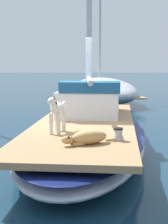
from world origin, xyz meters
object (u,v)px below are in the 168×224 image
Objects in this scene: dog_white at (55,110)px; deck_winch at (117,135)px; dog_tan at (86,137)px; sailboat_main at (84,137)px; moored_boat_far_astern at (102,90)px.

deck_winch is (1.05, -0.64, -0.32)m from dog_white.
sailboat_main is at bearing 90.60° from dog_tan.
sailboat_main is at bearing 105.88° from deck_winch.
dog_tan reaches higher than deck_winch.
moored_boat_far_astern is (0.91, 10.10, 0.27)m from sailboat_main.
dog_tan is 0.58m from deck_winch.
moored_boat_far_astern is at bearing 84.84° from sailboat_main.
moored_boat_far_astern is at bearing 82.84° from dog_white.
dog_white is at bearing 148.79° from deck_winch.
deck_winch is 0.03× the size of moored_boat_far_astern.
dog_white is 1.04× the size of dog_tan.
moored_boat_far_astern reaches higher than deck_winch.
dog_white reaches higher than deck_winch.
sailboat_main is at bearing -95.16° from moored_boat_far_astern.
dog_white is at bearing -112.34° from sailboat_main.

